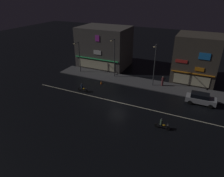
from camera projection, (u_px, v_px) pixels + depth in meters
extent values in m
plane|color=black|center=(118.00, 102.00, 30.47)|extent=(140.00, 140.00, 0.00)
cube|color=beige|center=(118.00, 102.00, 30.47)|extent=(30.26, 0.16, 0.01)
cube|color=#4C4C4F|center=(135.00, 82.00, 37.15)|extent=(31.85, 4.38, 0.14)
cube|color=#56514C|center=(105.00, 47.00, 43.90)|extent=(10.68, 7.87, 8.60)
cube|color=#33E572|center=(96.00, 59.00, 41.37)|extent=(10.14, 0.24, 0.12)
cube|color=white|center=(97.00, 53.00, 40.65)|extent=(1.73, 0.08, 0.86)
cube|color=#D83FD8|center=(97.00, 38.00, 39.32)|extent=(0.93, 0.08, 1.20)
cube|color=beige|center=(96.00, 65.00, 42.00)|extent=(8.54, 0.06, 1.80)
cube|color=#4C443A|center=(196.00, 58.00, 36.22)|extent=(7.50, 6.79, 8.61)
cube|color=orange|center=(192.00, 74.00, 34.13)|extent=(7.13, 0.24, 0.12)
cube|color=orange|center=(199.00, 69.00, 33.41)|extent=(1.48, 0.08, 0.65)
cube|color=red|center=(181.00, 61.00, 34.14)|extent=(2.01, 0.08, 0.53)
cube|color=#268CF2|center=(205.00, 56.00, 32.24)|extent=(1.78, 0.08, 1.11)
cube|color=beige|center=(191.00, 80.00, 34.76)|extent=(6.00, 0.06, 1.80)
cylinder|color=#47494C|center=(80.00, 57.00, 40.33)|extent=(0.16, 0.16, 6.32)
cube|color=#47494C|center=(76.00, 43.00, 38.40)|extent=(0.10, 1.40, 0.10)
ellipsoid|color=#F9E099|center=(74.00, 44.00, 37.87)|extent=(0.44, 0.32, 0.20)
cylinder|color=#47494C|center=(114.00, 58.00, 37.76)|extent=(0.16, 0.16, 7.48)
cube|color=#47494C|center=(113.00, 40.00, 35.58)|extent=(0.10, 1.40, 0.10)
ellipsoid|color=#F9E099|center=(111.00, 41.00, 35.04)|extent=(0.44, 0.32, 0.20)
cylinder|color=#47494C|center=(154.00, 66.00, 34.04)|extent=(0.16, 0.16, 7.47)
cube|color=#47494C|center=(156.00, 46.00, 31.85)|extent=(0.10, 1.40, 0.10)
ellipsoid|color=#F9E099|center=(154.00, 47.00, 31.32)|extent=(0.44, 0.32, 0.20)
cylinder|color=brown|center=(162.00, 82.00, 35.19)|extent=(0.39, 0.39, 1.55)
sphere|color=tan|center=(163.00, 77.00, 34.79)|extent=(0.22, 0.22, 0.22)
cube|color=#9EA0A5|center=(201.00, 100.00, 29.82)|extent=(4.30, 1.78, 0.76)
cube|color=black|center=(200.00, 95.00, 29.60)|extent=(2.58, 1.57, 0.60)
cube|color=#F9F2CC|center=(216.00, 100.00, 29.47)|extent=(0.08, 0.20, 0.12)
cube|color=#F9F2CC|center=(216.00, 104.00, 28.48)|extent=(0.08, 0.20, 0.12)
cylinder|color=black|center=(210.00, 101.00, 30.17)|extent=(0.62, 0.20, 0.62)
cylinder|color=black|center=(210.00, 107.00, 28.73)|extent=(0.62, 0.20, 0.62)
cylinder|color=black|center=(191.00, 97.00, 31.25)|extent=(0.62, 0.20, 0.62)
cylinder|color=black|center=(190.00, 102.00, 29.80)|extent=(0.62, 0.20, 0.62)
cylinder|color=black|center=(86.00, 91.00, 33.29)|extent=(0.60, 0.08, 0.60)
cylinder|color=black|center=(80.00, 89.00, 33.78)|extent=(0.60, 0.10, 0.60)
cube|color=black|center=(83.00, 90.00, 33.49)|extent=(1.30, 0.14, 0.20)
ellipsoid|color=gold|center=(84.00, 89.00, 33.32)|extent=(0.44, 0.26, 0.24)
cube|color=black|center=(82.00, 89.00, 33.50)|extent=(0.56, 0.22, 0.10)
cylinder|color=slate|center=(86.00, 88.00, 33.06)|extent=(0.03, 0.60, 0.03)
sphere|color=white|center=(86.00, 88.00, 33.07)|extent=(0.14, 0.14, 0.14)
cylinder|color=#334766|center=(82.00, 86.00, 33.30)|extent=(0.32, 0.32, 0.70)
sphere|color=#333338|center=(82.00, 84.00, 33.10)|extent=(0.22, 0.22, 0.22)
cylinder|color=black|center=(167.00, 128.00, 24.23)|extent=(0.60, 0.08, 0.60)
cylinder|color=black|center=(157.00, 125.00, 24.72)|extent=(0.60, 0.10, 0.60)
cube|color=black|center=(162.00, 126.00, 24.43)|extent=(1.30, 0.14, 0.20)
ellipsoid|color=gold|center=(164.00, 125.00, 24.26)|extent=(0.44, 0.26, 0.24)
cube|color=black|center=(161.00, 125.00, 24.44)|extent=(0.56, 0.22, 0.10)
cylinder|color=slate|center=(167.00, 124.00, 24.01)|extent=(0.03, 0.60, 0.03)
sphere|color=white|center=(168.00, 125.00, 24.02)|extent=(0.14, 0.14, 0.14)
cylinder|color=#4C664C|center=(161.00, 122.00, 24.24)|extent=(0.32, 0.32, 0.70)
sphere|color=#333338|center=(162.00, 119.00, 24.04)|extent=(0.22, 0.22, 0.22)
cone|color=orange|center=(101.00, 82.00, 36.41)|extent=(0.36, 0.36, 0.55)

